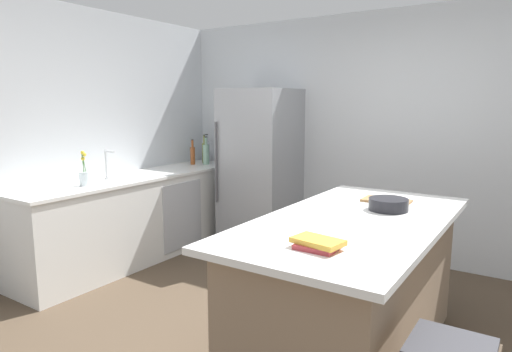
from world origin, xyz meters
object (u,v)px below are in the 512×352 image
Objects in this scene: sink_faucet at (107,164)px; olive_oil_bottle at (204,152)px; flower_vase at (84,176)px; vinegar_bottle at (193,155)px; mixing_bowl at (388,204)px; cutting_board at (386,201)px; refrigerator at (260,169)px; gin_bottle at (206,154)px; kitchen_island at (352,287)px; cookbook_stack at (318,244)px; soda_bottle at (207,151)px.

sink_faucet is 0.83× the size of olive_oil_bottle.
flower_vase is 1.03× the size of vinegar_bottle.
mixing_bowl is at bearing 1.96° from sink_faucet.
cutting_board is (-0.09, 0.25, -0.03)m from mixing_bowl.
refrigerator is 5.59× the size of flower_vase.
refrigerator reaches higher than gin_bottle.
olive_oil_bottle is 0.19m from vinegar_bottle.
flower_vase is 1.23× the size of mixing_bowl.
cutting_board is (2.73, -0.96, -0.08)m from vinegar_bottle.
kitchen_island is at bearing -29.69° from vinegar_bottle.
mixing_bowl is at bearing -26.68° from olive_oil_bottle.
gin_bottle is (0.10, -0.08, -0.00)m from olive_oil_bottle.
gin_bottle is at bearing 138.73° from cookbook_stack.
kitchen_island is at bearing -92.11° from cutting_board.
soda_bottle is (-0.03, 1.59, -0.01)m from sink_faucet.
flower_vase is at bearing -113.81° from refrigerator.
refrigerator is at bearing 57.98° from sink_faucet.
olive_oil_bottle reaches higher than sink_faucet.
flower_vase is 1.84m from olive_oil_bottle.
olive_oil_bottle is 1.34× the size of cookbook_stack.
gin_bottle is at bearing -41.28° from olive_oil_bottle.
flower_vase reaches higher than cutting_board.
gin_bottle is (-0.01, 1.75, 0.05)m from flower_vase.
cookbook_stack is (0.07, -0.67, 0.49)m from kitchen_island.
kitchen_island is 0.75m from cutting_board.
kitchen_island is at bearing -43.02° from refrigerator.
flower_vase is (-2.57, -0.11, 0.52)m from kitchen_island.
cutting_board is at bearing 15.00° from flower_vase.
cookbook_stack is at bearing -51.64° from refrigerator.
vinegar_bottle is (-0.03, 1.31, -0.03)m from sink_faucet.
soda_bottle reaches higher than cookbook_stack.
mixing_bowl is (0.11, 0.33, 0.50)m from kitchen_island.
sink_faucet is 1.31m from vinegar_bottle.
mixing_bowl is at bearing -27.92° from soda_bottle.
refrigerator reaches higher than cutting_board.
vinegar_bottle is at bearing 91.18° from sink_faucet.
cutting_board reaches higher than kitchen_island.
olive_oil_bottle is (0.01, 1.49, -0.02)m from sink_faucet.
gin_bottle is 3.51m from cookbook_stack.
kitchen_island is at bearing -32.91° from olive_oil_bottle.
olive_oil_bottle is at bearing 79.00° from vinegar_bottle.
kitchen_island is 5.93× the size of gin_bottle.
kitchen_island is at bearing -4.99° from sink_faucet.
flower_vase reaches higher than mixing_bowl.
refrigerator is at bearing 149.05° from cutting_board.
olive_oil_bottle reaches higher than kitchen_island.
soda_bottle is 1.34× the size of cookbook_stack.
refrigerator is 0.95m from soda_bottle.
olive_oil_bottle is at bearing 156.94° from cutting_board.
sink_faucet reaches higher than cookbook_stack.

